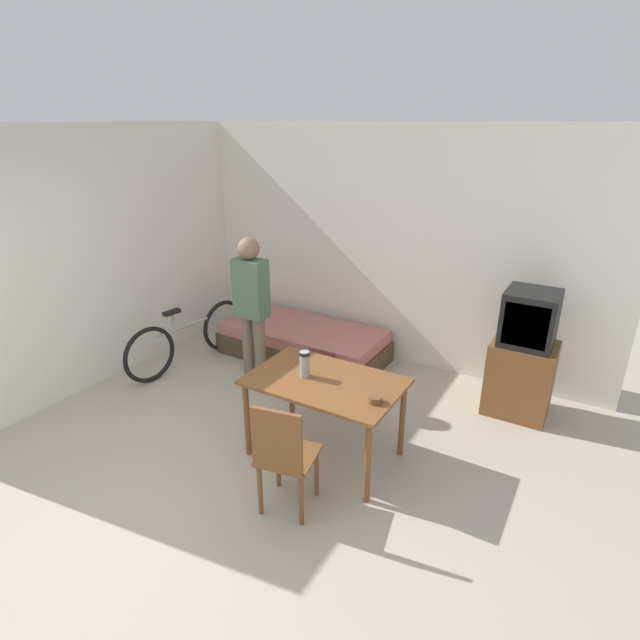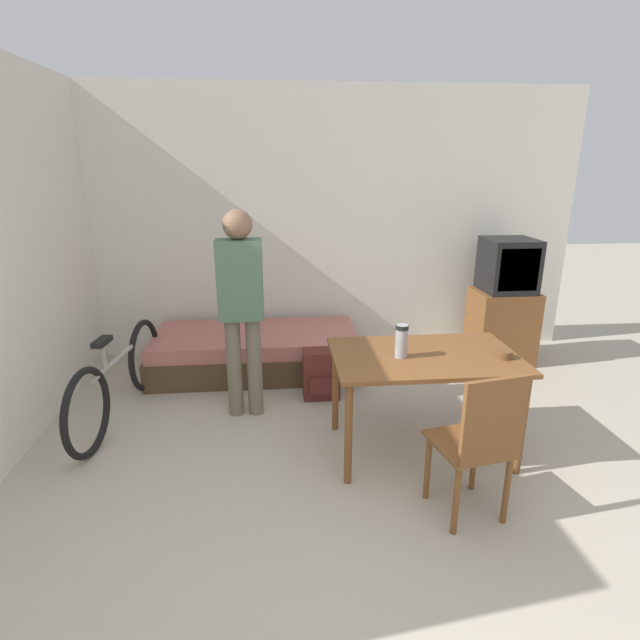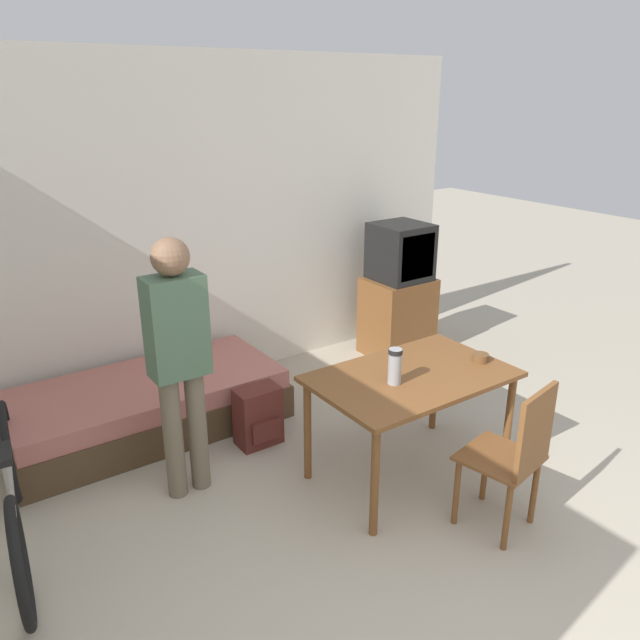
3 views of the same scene
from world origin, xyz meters
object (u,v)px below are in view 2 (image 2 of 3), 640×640
object	(u,v)px
tv	(504,305)
bicycle	(119,379)
backpack	(321,374)
person_standing	(241,300)
dining_table	(424,366)
wooden_chair	(480,441)
thermos_flask	(402,339)
daybed	(256,352)
mate_bowl	(504,354)

from	to	relation	value
tv	bicycle	world-z (taller)	tv
bicycle	backpack	bearing A→B (deg)	7.27
person_standing	dining_table	bearing A→B (deg)	-27.70
person_standing	wooden_chair	bearing A→B (deg)	-46.17
person_standing	thermos_flask	size ratio (longest dim) A/B	7.29
daybed	bicycle	world-z (taller)	bicycle
daybed	backpack	world-z (taller)	backpack
dining_table	thermos_flask	bearing A→B (deg)	-169.92
daybed	backpack	size ratio (longest dim) A/B	4.59
thermos_flask	backpack	size ratio (longest dim) A/B	0.52
wooden_chair	person_standing	size ratio (longest dim) A/B	0.56
tv	backpack	bearing A→B (deg)	-160.35
wooden_chair	tv	bearing A→B (deg)	62.90
wooden_chair	person_standing	xyz separation A→B (m)	(-1.36, 1.41, 0.44)
wooden_chair	bicycle	distance (m)	2.76
thermos_flask	backpack	bearing A→B (deg)	115.71
wooden_chair	thermos_flask	bearing A→B (deg)	110.74
person_standing	mate_bowl	size ratio (longest dim) A/B	15.48
daybed	mate_bowl	distance (m)	2.43
wooden_chair	backpack	size ratio (longest dim) A/B	2.13
mate_bowl	backpack	distance (m)	1.60
bicycle	thermos_flask	size ratio (longest dim) A/B	7.56
dining_table	bicycle	world-z (taller)	bicycle
tv	daybed	bearing A→B (deg)	-179.13
dining_table	thermos_flask	distance (m)	0.28
dining_table	person_standing	distance (m)	1.46
daybed	tv	distance (m)	2.52
backpack	daybed	bearing A→B (deg)	131.99
backpack	dining_table	bearing A→B (deg)	-55.19
dining_table	person_standing	xyz separation A→B (m)	(-1.26, 0.66, 0.31)
daybed	tv	world-z (taller)	tv
person_standing	mate_bowl	xyz separation A→B (m)	(1.76, -0.77, -0.20)
daybed	bicycle	distance (m)	1.36
wooden_chair	mate_bowl	size ratio (longest dim) A/B	8.74
daybed	bicycle	xyz separation A→B (m)	(-1.05, -0.85, 0.14)
bicycle	backpack	distance (m)	1.65
person_standing	bicycle	bearing A→B (deg)	178.63
daybed	person_standing	size ratio (longest dim) A/B	1.21
tv	bicycle	size ratio (longest dim) A/B	0.74
tv	thermos_flask	distance (m)	2.19
tv	thermos_flask	size ratio (longest dim) A/B	5.59
tv	dining_table	distance (m)	2.04
daybed	mate_bowl	xyz separation A→B (m)	(1.70, -1.65, 0.56)
thermos_flask	backpack	xyz separation A→B (m)	(-0.44, 0.92, -0.64)
bicycle	mate_bowl	distance (m)	2.90
daybed	mate_bowl	bearing A→B (deg)	-44.00
tv	person_standing	xyz separation A→B (m)	(-2.55, -0.91, 0.36)
daybed	wooden_chair	distance (m)	2.65
wooden_chair	thermos_flask	size ratio (longest dim) A/B	4.11
wooden_chair	backpack	world-z (taller)	wooden_chair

